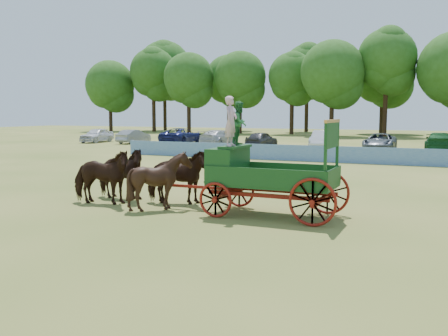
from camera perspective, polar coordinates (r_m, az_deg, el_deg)
ground at (r=16.34m, az=-6.22°, el=-4.95°), size 160.00×160.00×0.00m
horse_lead_left at (r=17.88m, az=-13.90°, el=-0.99°), size 2.44×1.47×1.93m
horse_lead_right at (r=18.75m, az=-11.83°, el=-0.60°), size 2.32×1.12×1.93m
horse_wheel_left at (r=16.51m, az=-7.32°, el=-1.44°), size 1.87×1.69×1.93m
horse_wheel_right at (r=17.45m, az=-5.44°, el=-1.01°), size 2.47×1.56×1.93m
farm_dray at (r=15.62m, az=3.11°, el=0.39°), size 6.00×2.00×3.69m
sponsor_banner at (r=33.20m, az=8.15°, el=1.71°), size 26.00×0.08×1.05m
parked_cars at (r=44.81m, az=14.78°, el=3.05°), size 56.51×7.22×1.62m
treeline at (r=73.88m, az=15.95°, el=10.75°), size 91.77×22.99×15.69m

